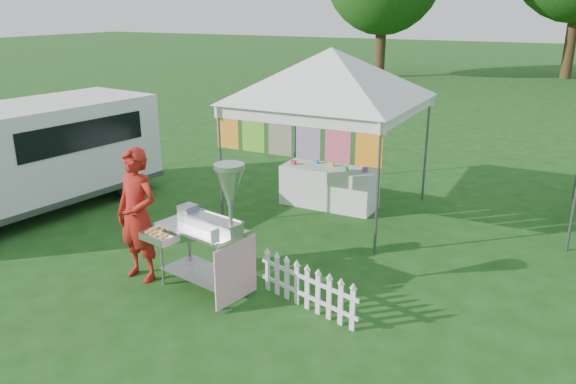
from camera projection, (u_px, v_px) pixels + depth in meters
The scene contains 7 objects.
ground at pixel (224, 289), 7.65m from camera, with size 120.00×120.00×0.00m, color #1A4212.
canopy_main at pixel (332, 48), 9.65m from camera, with size 4.24×4.24×3.45m.
donut_cart at pixel (211, 218), 7.19m from camera, with size 1.45×0.90×1.85m.
vendor at pixel (138, 215), 7.70m from camera, with size 0.69×0.45×1.88m, color #A31A14.
cargo_van at pixel (34, 154), 10.36m from camera, with size 2.50×4.97×1.98m.
picket_fence at pixel (307, 289), 7.07m from camera, with size 1.56×0.48×0.56m.
display_table at pixel (329, 187), 10.73m from camera, with size 1.80×0.70×0.77m, color white.
Camera 1 is at (3.94, -5.66, 3.68)m, focal length 35.00 mm.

